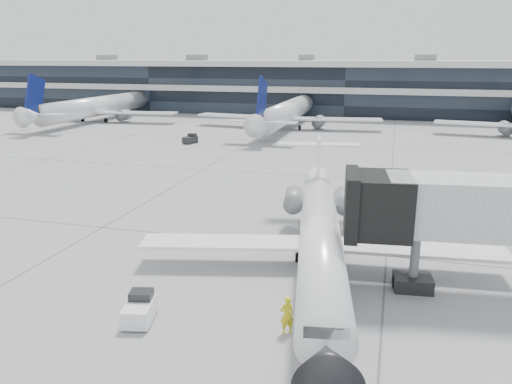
% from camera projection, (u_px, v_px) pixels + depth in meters
% --- Properties ---
extents(ground, '(220.00, 220.00, 0.00)m').
position_uv_depth(ground, '(234.00, 241.00, 33.58)').
color(ground, gray).
rests_on(ground, ground).
extents(terminal, '(170.00, 22.00, 10.00)m').
position_uv_depth(terminal, '(350.00, 90.00, 108.50)').
color(terminal, black).
rests_on(terminal, ground).
extents(bg_jet_left, '(32.00, 40.00, 9.60)m').
position_uv_depth(bg_jet_left, '(100.00, 121.00, 96.34)').
color(bg_jet_left, white).
rests_on(bg_jet_left, ground).
extents(bg_jet_center, '(32.00, 40.00, 9.60)m').
position_uv_depth(bg_jet_center, '(288.00, 128.00, 86.78)').
color(bg_jet_center, white).
rests_on(bg_jet_center, ground).
extents(regional_jet, '(20.96, 26.14, 6.05)m').
position_uv_depth(regional_jet, '(320.00, 236.00, 28.57)').
color(regional_jet, white).
rests_on(regional_jet, ground).
extents(ramp_worker, '(0.78, 0.72, 1.78)m').
position_uv_depth(ramp_worker, '(287.00, 315.00, 22.15)').
color(ramp_worker, yellow).
rests_on(ramp_worker, ground).
extents(baggage_tug, '(1.67, 2.31, 1.32)m').
position_uv_depth(baggage_tug, '(140.00, 309.00, 23.26)').
color(baggage_tug, white).
rests_on(baggage_tug, ground).
extents(traffic_cone, '(0.47, 0.47, 0.58)m').
position_uv_depth(traffic_cone, '(288.00, 189.00, 45.62)').
color(traffic_cone, '#F9510D').
rests_on(traffic_cone, ground).
extents(far_tug, '(1.83, 2.41, 1.36)m').
position_uv_depth(far_tug, '(190.00, 139.00, 71.12)').
color(far_tug, black).
rests_on(far_tug, ground).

